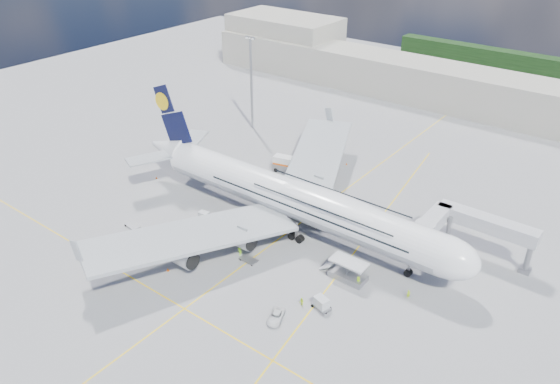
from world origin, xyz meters
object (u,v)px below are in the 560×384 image
Objects in this scene: cargo_loader at (347,272)px; dolly_back at (204,215)px; cone_wing_right_inner at (252,231)px; baggage_tug at (197,233)px; dolly_row_a at (132,226)px; dolly_nose_near at (249,259)px; light_mast at (251,82)px; catering_truck_outer at (324,159)px; cone_tail at (156,178)px; crew_loader at (301,302)px; catering_truck_inner at (286,165)px; crew_tug at (240,251)px; crew_wing at (169,227)px; service_van at (276,317)px; cone_wing_right_outer at (168,269)px; dolly_row_b at (184,236)px; dolly_row_c at (168,250)px; cone_nose at (449,263)px; cone_wing_left_outer at (347,164)px; airliner at (295,199)px; crew_nose at (408,294)px; cone_wing_left_inner at (314,180)px; jet_bridge at (464,225)px; dolly_nose_far at (321,303)px; crew_van at (358,281)px.

dolly_back is (-33.34, -1.41, -0.30)m from cargo_loader.
baggage_tug is at bearing -135.64° from cone_wing_right_inner.
dolly_nose_near is at bearing 20.01° from dolly_row_a.
light_mast is 50.94m from dolly_back.
cone_wing_right_inner is at bearing -55.62° from catering_truck_outer.
dolly_back is at bearing -15.74° from cone_tail.
crew_loader is (31.26, -9.41, -0.13)m from dolly_back.
catering_truck_inner reaches higher than crew_tug.
crew_wing is at bearing -67.73° from light_mast.
service_van is 6.94× the size of cone_wing_right_outer.
dolly_row_c is at bearing -64.84° from dolly_row_b.
catering_truck_inner is (-2.62, 32.38, 1.08)m from baggage_tug.
dolly_back is at bearing 172.16° from crew_tug.
cone_nose is at bearing 42.41° from service_van.
cargo_loader reaches higher than cone_wing_left_outer.
airliner is 25.69× the size of dolly_row_b.
baggage_tug is 26.99m from cone_tail.
crew_nose is 2.74× the size of cone_wing_left_outer.
jet_bridge is at bearing -12.03° from cone_wing_left_inner.
catering_truck_inner is at bearing 98.34° from cone_wing_right_outer.
baggage_tug reaches higher than dolly_row_a.
cone_tail is at bearing 164.73° from dolly_nose_near.
dolly_row_c reaches higher than service_van.
catering_truck_outer is 3.78× the size of crew_loader.
dolly_row_a is at bearing 148.60° from crew_nose.
cone_tail is (-24.74, 18.95, -0.74)m from dolly_row_c.
cone_wing_left_inner is at bearing 152.24° from crew_loader.
catering_truck_inner is 4.41× the size of crew_nose.
catering_truck_inner is at bearing 170.34° from jet_bridge.
catering_truck_inner is at bearing 166.05° from cone_nose.
cone_wing_left_inner is at bearing 142.22° from dolly_nose_far.
dolly_nose_far is 26.63m from cone_nose.
light_mast is 15.12× the size of crew_tug.
light_mast is 64.42m from dolly_nose_near.
dolly_row_c is at bearing -141.89° from crew_wing.
cargo_loader is at bearing 1.91° from dolly_row_c.
jet_bridge reaches higher than dolly_nose_far.
cone_wing_right_inner is at bearing 35.92° from crew_van.
crew_wing is at bearing -151.54° from jet_bridge.
service_van is 47.08m from cone_wing_left_inner.
service_van is 2.79× the size of crew_nose.
cargo_loader is 17.63× the size of cone_wing_left_inner.
jet_bridge is at bearing 42.20° from cone_wing_right_outer.
service_van is 57.27m from cone_wing_left_outer.
catering_truck_outer is at bearing 153.51° from cone_nose.
crew_loader is 2.56× the size of cone_tail.
catering_truck_outer is (15.02, 46.90, 1.21)m from dolly_row_a.
jet_bridge is 5.48× the size of dolly_nose_near.
jet_bridge is at bearing 11.20° from cone_tail.
crew_nose is at bearing 26.42° from crew_tug.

